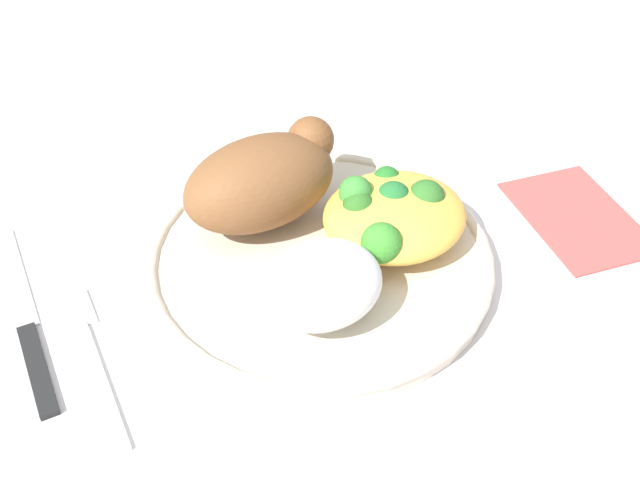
{
  "coord_description": "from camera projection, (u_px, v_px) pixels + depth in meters",
  "views": [
    {
      "loc": [
        -0.21,
        -0.34,
        0.38
      ],
      "look_at": [
        0.0,
        0.0,
        0.03
      ],
      "focal_mm": 41.57,
      "sensor_mm": 36.0,
      "label": 1
    }
  ],
  "objects": [
    {
      "name": "ground_plane",
      "position": [
        320.0,
        267.0,
        0.55
      ],
      "size": [
        2.0,
        2.0,
        0.0
      ],
      "primitive_type": "plane",
      "color": "silver"
    },
    {
      "name": "fork",
      "position": [
        91.0,
        354.0,
        0.48
      ],
      "size": [
        0.03,
        0.14,
        0.01
      ],
      "color": "silver",
      "rests_on": "ground_plane"
    },
    {
      "name": "rice_pile",
      "position": [
        321.0,
        284.0,
        0.48
      ],
      "size": [
        0.08,
        0.07,
        0.05
      ],
      "primitive_type": "ellipsoid",
      "color": "white",
      "rests_on": "plate"
    },
    {
      "name": "plate",
      "position": [
        320.0,
        258.0,
        0.54
      ],
      "size": [
        0.25,
        0.25,
        0.02
      ],
      "color": "beige",
      "rests_on": "ground_plane"
    },
    {
      "name": "napkin",
      "position": [
        578.0,
        216.0,
        0.59
      ],
      "size": [
        0.1,
        0.13,
        0.0
      ],
      "primitive_type": "cube",
      "rotation": [
        0.0,
        0.0,
        -0.22
      ],
      "color": "#DB4C47",
      "rests_on": "ground_plane"
    },
    {
      "name": "mac_cheese_with_broccoli",
      "position": [
        393.0,
        213.0,
        0.54
      ],
      "size": [
        0.11,
        0.1,
        0.04
      ],
      "color": "#F3B345",
      "rests_on": "plate"
    },
    {
      "name": "roasted_chicken",
      "position": [
        264.0,
        179.0,
        0.54
      ],
      "size": [
        0.13,
        0.07,
        0.07
      ],
      "color": "brown",
      "rests_on": "plate"
    },
    {
      "name": "knife",
      "position": [
        26.0,
        327.0,
        0.5
      ],
      "size": [
        0.03,
        0.19,
        0.01
      ],
      "color": "black",
      "rests_on": "ground_plane"
    }
  ]
}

